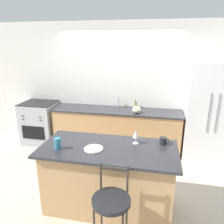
% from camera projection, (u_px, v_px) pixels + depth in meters
% --- Properties ---
extents(ground_plane, '(18.00, 18.00, 0.00)m').
position_uv_depth(ground_plane, '(113.00, 155.00, 4.58)').
color(ground_plane, beige).
extents(wall_back, '(6.00, 0.07, 2.70)m').
position_uv_depth(wall_back, '(119.00, 86.00, 4.82)').
color(wall_back, silver).
rests_on(wall_back, ground_plane).
extents(back_counter, '(2.74, 0.68, 0.90)m').
position_uv_depth(back_counter, '(116.00, 129.00, 4.79)').
color(back_counter, tan).
rests_on(back_counter, ground_plane).
extents(sink_faucet, '(0.02, 0.13, 0.22)m').
position_uv_depth(sink_faucet, '(118.00, 101.00, 4.80)').
color(sink_faucet, '#ADAFB5').
rests_on(sink_faucet, back_counter).
extents(kitchen_island, '(1.82, 0.85, 0.93)m').
position_uv_depth(kitchen_island, '(108.00, 178.00, 3.02)').
color(kitchen_island, tan).
rests_on(kitchen_island, ground_plane).
extents(refrigerator, '(0.87, 0.69, 1.92)m').
position_uv_depth(refrigerator, '(208.00, 112.00, 4.26)').
color(refrigerator, white).
rests_on(refrigerator, ground_plane).
extents(oven_range, '(0.74, 0.68, 0.96)m').
position_uv_depth(oven_range, '(40.00, 122.00, 5.10)').
color(oven_range, '#ADAFB5').
rests_on(oven_range, ground_plane).
extents(bar_stool_near, '(0.41, 0.41, 1.03)m').
position_uv_depth(bar_stool_near, '(111.00, 209.00, 2.31)').
color(bar_stool_near, '#332D28').
rests_on(bar_stool_near, ground_plane).
extents(dinner_plate, '(0.25, 0.25, 0.02)m').
position_uv_depth(dinner_plate, '(94.00, 149.00, 2.84)').
color(dinner_plate, white).
rests_on(dinner_plate, kitchen_island).
extents(wine_glass, '(0.08, 0.08, 0.19)m').
position_uv_depth(wine_glass, '(136.00, 134.00, 2.97)').
color(wine_glass, white).
rests_on(wine_glass, kitchen_island).
extents(coffee_mug, '(0.13, 0.10, 0.10)m').
position_uv_depth(coffee_mug, '(163.00, 141.00, 2.97)').
color(coffee_mug, '#232326').
rests_on(coffee_mug, kitchen_island).
extents(tumbler_cup, '(0.08, 0.08, 0.15)m').
position_uv_depth(tumbler_cup, '(58.00, 143.00, 2.83)').
color(tumbler_cup, teal).
rests_on(tumbler_cup, kitchen_island).
extents(pumpkin_decoration, '(0.18, 0.18, 0.16)m').
position_uv_depth(pumpkin_decoration, '(137.00, 110.00, 4.40)').
color(pumpkin_decoration, beige).
rests_on(pumpkin_decoration, back_counter).
extents(soap_bottle, '(0.06, 0.06, 0.17)m').
position_uv_depth(soap_bottle, '(135.00, 105.00, 4.77)').
color(soap_bottle, '#89B260').
rests_on(soap_bottle, back_counter).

